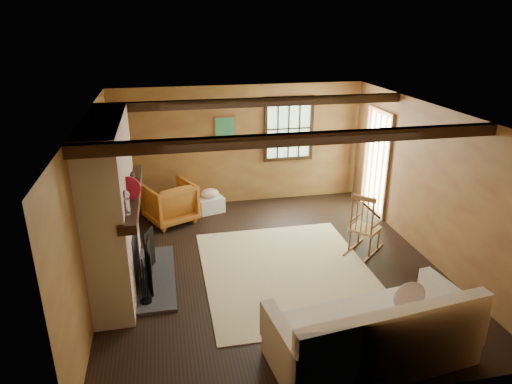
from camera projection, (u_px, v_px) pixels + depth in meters
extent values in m
plane|color=black|center=(271.00, 266.00, 7.07)|extent=(5.50, 5.50, 0.00)
cube|color=olive|center=(240.00, 145.00, 9.15)|extent=(5.00, 0.02, 2.40)
cube|color=olive|center=(343.00, 303.00, 4.13)|extent=(5.00, 0.02, 2.40)
cube|color=olive|center=(93.00, 208.00, 6.17)|extent=(0.02, 5.50, 2.40)
cube|color=olive|center=(428.00, 183.00, 7.11)|extent=(0.02, 5.50, 2.40)
cube|color=silver|center=(273.00, 112.00, 6.21)|extent=(5.00, 5.50, 0.02)
cube|color=black|center=(298.00, 139.00, 5.14)|extent=(5.00, 0.12, 0.14)
cube|color=black|center=(255.00, 102.00, 7.33)|extent=(5.00, 0.12, 0.14)
cube|color=black|center=(289.00, 129.00, 9.21)|extent=(1.02, 0.06, 1.32)
cube|color=#B0DDA9|center=(288.00, 128.00, 9.23)|extent=(0.90, 0.01, 1.20)
cube|color=black|center=(289.00, 129.00, 9.22)|extent=(0.90, 0.03, 0.02)
cube|color=brown|center=(376.00, 163.00, 8.73)|extent=(0.06, 1.00, 2.06)
cube|color=#B0DDA9|center=(378.00, 163.00, 8.74)|extent=(0.01, 0.80, 1.85)
cube|color=brown|center=(225.00, 127.00, 8.93)|extent=(0.42, 0.03, 0.42)
cube|color=#2A7F62|center=(225.00, 127.00, 8.91)|extent=(0.36, 0.01, 0.36)
cube|color=#A95C41|center=(112.00, 206.00, 6.22)|extent=(0.50, 2.20, 2.40)
cube|color=black|center=(123.00, 254.00, 6.50)|extent=(0.38, 1.00, 0.85)
cube|color=#343539|center=(156.00, 277.00, 6.74)|extent=(0.55, 1.80, 0.05)
cube|color=black|center=(132.00, 195.00, 6.22)|extent=(0.22, 2.30, 0.12)
cube|color=black|center=(149.00, 271.00, 6.24)|extent=(0.09, 0.31, 0.63)
cube|color=black|center=(149.00, 259.00, 6.54)|extent=(0.05, 0.32, 0.63)
cube|color=black|center=(149.00, 249.00, 6.84)|extent=(0.14, 0.30, 0.63)
cylinder|color=black|center=(146.00, 301.00, 6.11)|extent=(0.16, 0.16, 0.02)
cylinder|color=black|center=(141.00, 282.00, 5.96)|extent=(0.01, 0.01, 0.65)
cylinder|color=black|center=(144.00, 281.00, 5.99)|extent=(0.01, 0.01, 0.65)
cylinder|color=black|center=(146.00, 279.00, 6.03)|extent=(0.01, 0.01, 0.65)
cylinder|color=white|center=(126.00, 207.00, 5.43)|extent=(0.09, 0.09, 0.20)
sphere|color=white|center=(125.00, 195.00, 5.37)|extent=(0.11, 0.11, 0.11)
cylinder|color=#AA1325|center=(128.00, 189.00, 5.81)|extent=(0.32, 0.04, 0.32)
cube|color=black|center=(131.00, 184.00, 6.28)|extent=(0.24, 0.20, 0.12)
cylinder|color=black|center=(132.00, 177.00, 6.54)|extent=(0.08, 0.08, 0.11)
cylinder|color=black|center=(132.00, 175.00, 6.66)|extent=(0.08, 0.08, 0.09)
cube|color=beige|center=(287.00, 271.00, 6.93)|extent=(2.50, 3.00, 0.01)
cube|color=tan|center=(365.00, 229.00, 7.40)|extent=(0.58, 0.58, 0.04)
cube|color=brown|center=(364.00, 199.00, 7.06)|extent=(0.30, 0.33, 0.07)
cylinder|color=brown|center=(379.00, 239.00, 7.51)|extent=(0.03, 0.03, 0.39)
cylinder|color=brown|center=(359.00, 233.00, 7.70)|extent=(0.03, 0.03, 0.39)
cylinder|color=brown|center=(370.00, 247.00, 7.24)|extent=(0.03, 0.03, 0.39)
cylinder|color=brown|center=(350.00, 241.00, 7.44)|extent=(0.03, 0.03, 0.39)
cylinder|color=brown|center=(373.00, 218.00, 7.06)|extent=(0.03, 0.03, 0.66)
cylinder|color=brown|center=(352.00, 212.00, 7.26)|extent=(0.03, 0.03, 0.66)
cylinder|color=brown|center=(367.00, 218.00, 7.12)|extent=(0.02, 0.02, 0.55)
cylinder|color=brown|center=(362.00, 216.00, 7.17)|extent=(0.02, 0.02, 0.55)
cylinder|color=brown|center=(357.00, 215.00, 7.22)|extent=(0.02, 0.02, 0.55)
cube|color=brown|center=(377.00, 224.00, 7.24)|extent=(0.30, 0.27, 0.03)
cube|color=brown|center=(355.00, 218.00, 7.46)|extent=(0.30, 0.27, 0.03)
cube|color=brown|center=(373.00, 253.00, 7.44)|extent=(0.58, 0.52, 0.03)
cube|color=brown|center=(353.00, 247.00, 7.64)|extent=(0.58, 0.52, 0.03)
cube|color=white|center=(370.00, 340.00, 5.10)|extent=(2.33, 1.28, 0.49)
cube|color=white|center=(396.00, 336.00, 4.60)|extent=(2.23, 0.45, 0.61)
cube|color=white|center=(283.00, 344.00, 4.70)|extent=(0.28, 1.01, 0.44)
cube|color=white|center=(450.00, 305.00, 5.34)|extent=(0.28, 1.01, 0.44)
ellipsoid|color=white|center=(409.00, 297.00, 5.23)|extent=(0.41, 0.19, 0.40)
cylinder|color=brown|center=(141.00, 213.00, 8.85)|extent=(0.39, 0.12, 0.12)
cylinder|color=brown|center=(147.00, 212.00, 8.87)|extent=(0.39, 0.12, 0.12)
cylinder|color=brown|center=(154.00, 212.00, 8.90)|extent=(0.39, 0.12, 0.12)
cylinder|color=brown|center=(140.00, 207.00, 8.81)|extent=(0.39, 0.12, 0.12)
cylinder|color=brown|center=(147.00, 207.00, 8.83)|extent=(0.39, 0.12, 0.12)
cylinder|color=brown|center=(153.00, 206.00, 8.86)|extent=(0.39, 0.12, 0.12)
cube|color=white|center=(210.00, 204.00, 9.01)|extent=(0.59, 0.51, 0.30)
ellipsoid|color=white|center=(210.00, 193.00, 8.93)|extent=(0.43, 0.39, 0.18)
imported|color=#BF6026|center=(170.00, 202.00, 8.49)|extent=(1.10, 1.11, 0.77)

